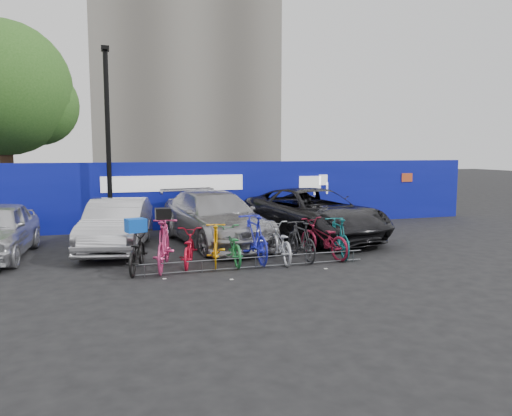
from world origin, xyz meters
name	(u,v)px	position (x,y,z in m)	size (l,w,h in m)	color
ground	(249,263)	(0.00, 0.00, 0.00)	(100.00, 100.00, 0.00)	black
hoarding	(202,195)	(0.01, 6.00, 1.20)	(22.00, 0.18, 2.40)	#0A1391
tree	(9,92)	(-6.77, 10.06, 5.07)	(5.40, 5.20, 7.80)	#382314
lamppost	(108,136)	(-3.20, 5.40, 3.27)	(0.25, 0.50, 6.11)	black
bike_rack	(256,262)	(0.00, -0.60, 0.16)	(5.60, 0.03, 0.30)	#595B60
car_1	(117,225)	(-3.07, 2.71, 0.72)	(1.52, 4.37, 1.44)	silver
car_2	(215,218)	(-0.22, 2.89, 0.78)	(2.19, 5.39, 1.56)	#9E9EA2
car_3	(313,214)	(2.99, 2.85, 0.80)	(2.64, 5.73, 1.59)	black
bike_0	(136,252)	(-2.73, -0.01, 0.46)	(0.62, 1.77, 0.93)	black
bike_1	(164,245)	(-2.10, -0.03, 0.60)	(0.57, 2.01, 1.21)	#C9326C
bike_2	(188,248)	(-1.49, 0.15, 0.45)	(0.59, 1.70, 0.89)	red
bike_3	(216,245)	(-0.82, 0.06, 0.51)	(0.48, 1.71, 1.03)	orange
bike_4	(232,246)	(-0.41, 0.09, 0.46)	(0.61, 1.74, 0.92)	#1E7938
bike_5	(254,238)	(0.19, 0.14, 0.60)	(0.57, 2.01, 1.21)	#1F24C2
bike_6	(280,243)	(0.82, -0.03, 0.49)	(0.64, 1.85, 0.97)	#B3B6BC
bike_7	(301,241)	(1.41, -0.02, 0.50)	(0.47, 1.68, 1.01)	#27282A
bike_8	(323,238)	(2.09, 0.12, 0.50)	(0.67, 1.91, 1.01)	maroon
bike_9	(338,237)	(2.48, 0.03, 0.53)	(0.50, 1.76, 1.06)	#136C72
cargo_crate	(136,225)	(-2.73, -0.01, 1.09)	(0.44, 0.34, 0.31)	blue
cargo_topcase	(163,214)	(-2.10, -0.03, 1.34)	(0.35, 0.32, 0.26)	black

